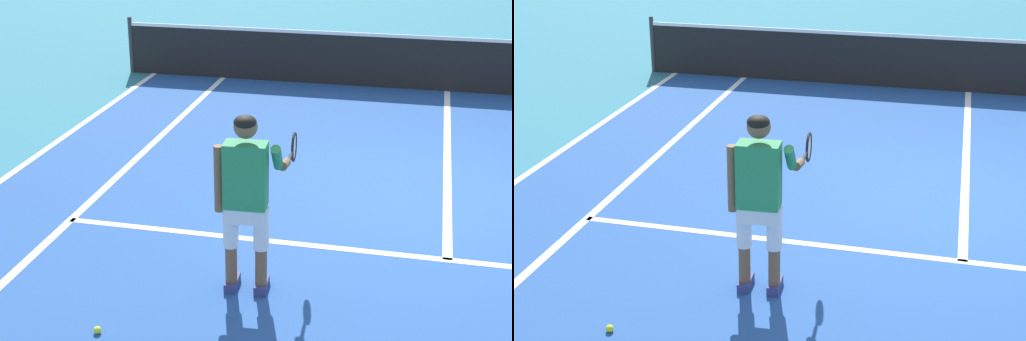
{
  "view_description": "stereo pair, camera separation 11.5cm",
  "coord_description": "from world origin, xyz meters",
  "views": [
    {
      "loc": [
        -0.34,
        -8.57,
        3.66
      ],
      "look_at": [
        -1.83,
        -2.2,
        1.05
      ],
      "focal_mm": 53.09,
      "sensor_mm": 36.0,
      "label": 1
    },
    {
      "loc": [
        -0.23,
        -8.54,
        3.66
      ],
      "look_at": [
        -1.83,
        -2.2,
        1.05
      ],
      "focal_mm": 53.09,
      "sensor_mm": 36.0,
      "label": 2
    }
  ],
  "objects": [
    {
      "name": "tennis_ball_by_baseline",
      "position": [
        -2.89,
        -3.58,
        0.03
      ],
      "size": [
        0.07,
        0.07,
        0.07
      ],
      "primitive_type": "sphere",
      "color": "#CCE02D",
      "rests_on": "ground"
    },
    {
      "name": "line_centre_service",
      "position": [
        0.0,
        1.63,
        0.0
      ],
      "size": [
        0.1,
        6.4,
        0.01
      ],
      "primitive_type": "cube",
      "color": "white",
      "rests_on": "ground"
    },
    {
      "name": "line_doubles_left",
      "position": [
        -5.49,
        -0.56,
        0.0
      ],
      "size": [
        0.1,
        10.77,
        0.01
      ],
      "primitive_type": "cube",
      "color": "white",
      "rests_on": "ground"
    },
    {
      "name": "tennis_player",
      "position": [
        -1.83,
        -2.57,
        0.99
      ],
      "size": [
        0.62,
        1.14,
        1.71
      ],
      "color": "navy",
      "rests_on": "ground"
    },
    {
      "name": "tennis_net",
      "position": [
        0.0,
        4.83,
        0.5
      ],
      "size": [
        11.96,
        0.08,
        1.07
      ],
      "color": "#333338",
      "rests_on": "ground"
    },
    {
      "name": "ground_plane",
      "position": [
        0.0,
        0.0,
        0.0
      ],
      "size": [
        80.0,
        80.0,
        0.0
      ],
      "primitive_type": "plane",
      "color": "teal"
    },
    {
      "name": "line_singles_left",
      "position": [
        -4.12,
        -0.56,
        0.0
      ],
      "size": [
        0.1,
        10.77,
        0.01
      ],
      "primitive_type": "cube",
      "color": "white",
      "rests_on": "ground"
    },
    {
      "name": "court_inner_surface",
      "position": [
        0.0,
        -0.56,
        0.0
      ],
      "size": [
        10.98,
        11.17,
        0.0
      ],
      "primitive_type": "cube",
      "color": "#234C93",
      "rests_on": "ground"
    },
    {
      "name": "line_service",
      "position": [
        0.0,
        -1.57,
        0.0
      ],
      "size": [
        8.23,
        0.1,
        0.01
      ],
      "primitive_type": "cube",
      "color": "white",
      "rests_on": "ground"
    }
  ]
}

